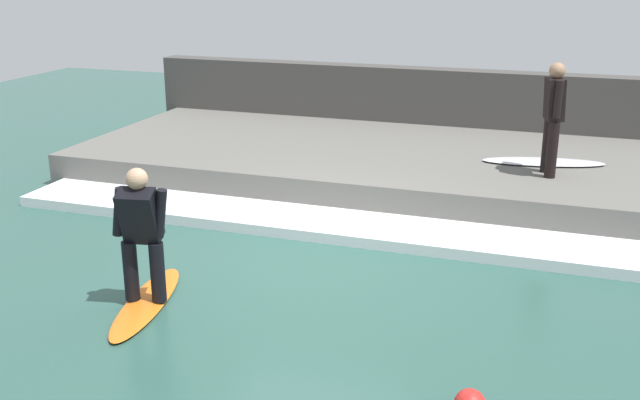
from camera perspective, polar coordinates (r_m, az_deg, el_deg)
The scene contains 8 objects.
ground_plane at distance 9.57m, azimuth -0.95°, elevation -4.85°, with size 28.00×28.00×0.00m, color #2D564C.
concrete_ledge at distance 13.13m, azimuth 4.96°, elevation 2.72°, with size 4.40×10.61×0.54m, color #66635E.
back_wall at distance 15.34m, azimuth 7.26°, elevation 6.96°, with size 0.50×11.15×1.63m, color #474442.
wave_foam_crest at distance 10.66m, azimuth 1.34°, elevation -1.97°, with size 1.09×10.08×0.15m, color white.
surfboard_riding at distance 8.70m, azimuth -13.07°, elevation -7.59°, with size 1.96×0.81×0.06m.
surfer_riding at distance 8.36m, azimuth -13.50°, elevation -2.13°, with size 0.50×0.65×1.53m.
surfer_waiting_near at distance 11.80m, azimuth 17.34°, elevation 6.36°, with size 0.57×0.35×1.71m.
surfboard_waiting_near at distance 12.63m, azimuth 16.65°, elevation 2.80°, with size 0.90×2.01×0.06m.
Camera 1 is at (-8.30, -2.99, 3.72)m, focal length 42.00 mm.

